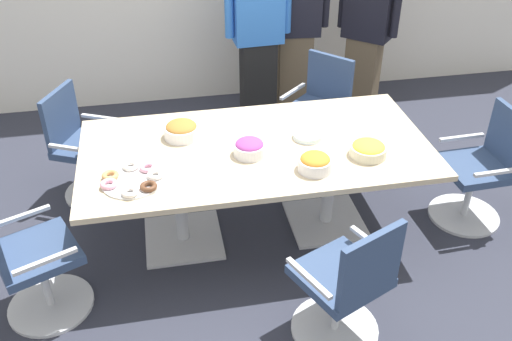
# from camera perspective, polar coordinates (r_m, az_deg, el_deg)

# --- Properties ---
(ground_plane) EXTENTS (10.00, 10.00, 0.01)m
(ground_plane) POSITION_cam_1_polar(r_m,az_deg,el_deg) (4.36, 0.00, -6.06)
(ground_plane) COLOR #2D303D
(conference_table) EXTENTS (2.40, 1.20, 0.75)m
(conference_table) POSITION_cam_1_polar(r_m,az_deg,el_deg) (3.99, 0.00, 0.90)
(conference_table) COLOR #CCB793
(conference_table) RESTS_ON ground
(office_chair_0) EXTENTS (0.56, 0.56, 0.91)m
(office_chair_0) POSITION_cam_1_polar(r_m,az_deg,el_deg) (4.58, 21.56, -0.21)
(office_chair_0) COLOR silver
(office_chair_0) RESTS_ON ground
(office_chair_1) EXTENTS (0.76, 0.76, 0.91)m
(office_chair_1) POSITION_cam_1_polar(r_m,az_deg,el_deg) (5.09, 6.27, 5.61)
(office_chair_1) COLOR silver
(office_chair_1) RESTS_ON ground
(office_chair_2) EXTENTS (0.72, 0.72, 0.91)m
(office_chair_2) POSITION_cam_1_polar(r_m,az_deg,el_deg) (4.73, -16.76, 1.92)
(office_chair_2) COLOR silver
(office_chair_2) RESTS_ON ground
(office_chair_3) EXTENTS (0.71, 0.71, 0.91)m
(office_chair_3) POSITION_cam_1_polar(r_m,az_deg,el_deg) (3.76, -21.73, -8.61)
(office_chair_3) COLOR silver
(office_chair_3) RESTS_ON ground
(office_chair_4) EXTENTS (0.71, 0.71, 0.91)m
(office_chair_4) POSITION_cam_1_polar(r_m,az_deg,el_deg) (3.39, 8.99, -11.54)
(office_chair_4) COLOR silver
(office_chair_4) RESTS_ON ground
(person_standing_0) EXTENTS (0.61, 0.25, 1.84)m
(person_standing_0) POSITION_cam_1_polar(r_m,az_deg,el_deg) (5.30, 0.23, 13.67)
(person_standing_0) COLOR black
(person_standing_0) RESTS_ON ground
(person_standing_1) EXTENTS (0.61, 0.26, 1.83)m
(person_standing_1) POSITION_cam_1_polar(r_m,az_deg,el_deg) (5.52, 4.06, 14.33)
(person_standing_1) COLOR brown
(person_standing_1) RESTS_ON ground
(person_standing_2) EXTENTS (0.50, 0.47, 1.68)m
(person_standing_2) POSITION_cam_1_polar(r_m,az_deg,el_deg) (5.72, 11.02, 13.59)
(person_standing_2) COLOR brown
(person_standing_2) RESTS_ON ground
(snack_bowl_candy_mix) EXTENTS (0.22, 0.22, 0.12)m
(snack_bowl_candy_mix) POSITION_cam_1_polar(r_m,az_deg,el_deg) (3.81, -0.66, 2.33)
(snack_bowl_candy_mix) COLOR white
(snack_bowl_candy_mix) RESTS_ON conference_table
(snack_bowl_chips_yellow) EXTENTS (0.25, 0.25, 0.10)m
(snack_bowl_chips_yellow) POSITION_cam_1_polar(r_m,az_deg,el_deg) (3.87, 11.18, 2.12)
(snack_bowl_chips_yellow) COLOR beige
(snack_bowl_chips_yellow) RESTS_ON conference_table
(snack_bowl_chips_orange) EXTENTS (0.22, 0.22, 0.12)m
(snack_bowl_chips_orange) POSITION_cam_1_polar(r_m,az_deg,el_deg) (3.66, 5.93, 0.81)
(snack_bowl_chips_orange) COLOR white
(snack_bowl_chips_orange) RESTS_ON conference_table
(snack_bowl_pretzels) EXTENTS (0.25, 0.25, 0.12)m
(snack_bowl_pretzels) POSITION_cam_1_polar(r_m,az_deg,el_deg) (4.04, -7.48, 4.07)
(snack_bowl_pretzels) COLOR white
(snack_bowl_pretzels) RESTS_ON conference_table
(donut_platter) EXTENTS (0.39, 0.40, 0.04)m
(donut_platter) POSITION_cam_1_polar(r_m,az_deg,el_deg) (3.64, -12.23, -0.85)
(donut_platter) COLOR white
(donut_platter) RESTS_ON conference_table
(plate_stack) EXTENTS (0.21, 0.21, 0.04)m
(plate_stack) POSITION_cam_1_polar(r_m,az_deg,el_deg) (4.03, 5.19, 3.49)
(plate_stack) COLOR white
(plate_stack) RESTS_ON conference_table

